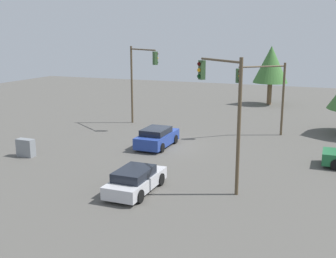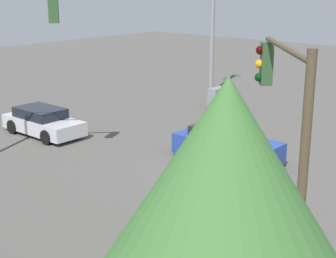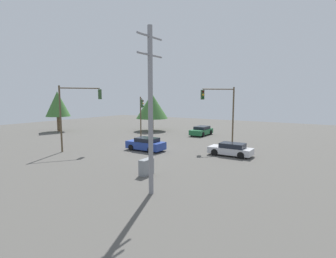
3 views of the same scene
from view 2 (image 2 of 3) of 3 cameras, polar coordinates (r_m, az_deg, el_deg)
The scene contains 6 objects.
ground_plane at distance 19.88m, azimuth 6.43°, elevation -4.11°, with size 80.00×80.00×0.00m, color #54514C.
sedan_blue at distance 20.18m, azimuth 6.51°, elevation -1.77°, with size 1.97×4.14×1.38m.
sedan_silver at distance 24.30m, azimuth -13.70°, elevation 0.77°, with size 1.84×4.16×1.25m.
traffic_signal_cross at distance 11.05m, azimuth 12.68°, elevation 0.72°, with size 3.32×2.93×5.71m.
utility_pole_tall at distance 31.90m, azimuth 4.96°, elevation 12.86°, with size 2.20×0.28×9.62m.
electrical_cabinet at distance 28.78m, azimuth 5.51°, elevation 3.43°, with size 1.17×0.56×1.17m, color gray.
Camera 2 is at (15.49, 10.44, 6.78)m, focal length 55.00 mm.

